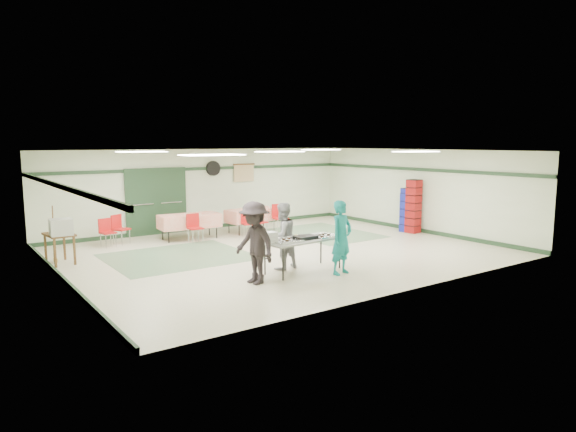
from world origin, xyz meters
TOP-DOWN VIEW (x-y plane):
  - floor at (0.00, 0.00)m, footprint 11.00×11.00m
  - ceiling at (0.00, 0.00)m, footprint 11.00×11.00m
  - wall_back at (0.00, 4.50)m, footprint 11.00×0.00m
  - wall_front at (0.00, -4.50)m, footprint 11.00×0.00m
  - wall_left at (-5.50, 0.00)m, footprint 0.00×9.00m
  - wall_right at (5.50, 0.00)m, footprint 0.00×9.00m
  - trim_back at (0.00, 4.47)m, footprint 11.00×0.06m
  - baseboard_back at (0.00, 4.47)m, footprint 11.00×0.06m
  - trim_left at (-5.47, 0.00)m, footprint 0.06×9.00m
  - baseboard_left at (-5.47, 0.00)m, footprint 0.06×9.00m
  - trim_right at (5.47, 0.00)m, footprint 0.06×9.00m
  - baseboard_right at (5.47, 0.00)m, footprint 0.06×9.00m
  - green_patch_a at (-2.50, 1.00)m, footprint 3.50×3.00m
  - green_patch_b at (2.80, 1.50)m, footprint 2.50×3.50m
  - double_door_left at (-2.20, 4.44)m, footprint 0.90×0.06m
  - double_door_right at (-1.25, 4.44)m, footprint 0.90×0.06m
  - door_frame at (-1.73, 4.42)m, footprint 2.00×0.03m
  - wall_fan at (0.30, 4.44)m, footprint 0.50×0.10m
  - scroll_banner at (1.50, 4.44)m, footprint 0.80×0.02m
  - serving_table at (-0.78, -2.07)m, footprint 2.03×0.95m
  - sheet_tray_right at (-0.22, -2.17)m, footprint 0.61×0.48m
  - sheet_tray_mid at (-0.80, -1.97)m, footprint 0.59×0.46m
  - sheet_tray_left at (-1.30, -2.19)m, footprint 0.64×0.50m
  - baking_pan at (-0.77, -2.14)m, footprint 0.53×0.35m
  - foam_box_stack at (-1.64, -2.01)m, footprint 0.28×0.26m
  - volunteer_teal at (-0.21, -2.73)m, footprint 0.67×0.50m
  - volunteer_grey at (-1.04, -1.61)m, footprint 0.82×0.67m
  - volunteer_dark at (-2.21, -2.29)m, footprint 0.76×1.18m
  - dining_table_a at (0.97, 3.07)m, footprint 1.77×0.92m
  - dining_table_b at (-1.23, 3.07)m, footprint 1.87×0.95m
  - chair_a at (0.88, 2.50)m, footprint 0.42×0.42m
  - chair_b at (0.46, 2.50)m, footprint 0.43×0.43m
  - chair_c at (1.69, 2.51)m, footprint 0.50×0.50m
  - chair_d at (-1.34, 2.51)m, footprint 0.40×0.40m
  - chair_loose_a at (-3.22, 3.55)m, footprint 0.54×0.54m
  - chair_loose_b at (-3.63, 3.35)m, footprint 0.44×0.44m
  - crate_stack_blue_a at (5.15, 0.11)m, footprint 0.37×0.37m
  - crate_stack_red at (5.15, -0.12)m, footprint 0.41×0.41m
  - crate_stack_blue_b at (5.15, 0.11)m, footprint 0.47×0.47m
  - printer_table at (-5.15, 1.95)m, footprint 0.65×0.92m
  - office_printer at (-5.15, 1.67)m, footprint 0.51×0.45m
  - broom at (-5.23, 2.19)m, footprint 0.03×0.22m

SIDE VIEW (x-z plane):
  - floor at x=0.00m, z-range 0.00..0.00m
  - green_patch_a at x=-2.50m, z-range 0.00..0.01m
  - green_patch_b at x=2.80m, z-range 0.00..0.01m
  - baseboard_back at x=0.00m, z-range 0.00..0.12m
  - baseboard_left at x=-5.47m, z-range 0.00..0.12m
  - baseboard_right at x=5.47m, z-range 0.00..0.12m
  - chair_b at x=0.46m, z-range 0.09..0.87m
  - chair_loose_b at x=-3.63m, z-range 0.09..0.89m
  - chair_a at x=0.88m, z-range 0.09..0.89m
  - chair_d at x=-1.34m, z-range 0.09..0.94m
  - chair_loose_a at x=-3.22m, z-range 0.10..0.95m
  - chair_c at x=1.69m, z-range 0.10..1.03m
  - dining_table_a at x=0.97m, z-range 0.19..0.95m
  - dining_table_b at x=-1.23m, z-range 0.19..0.95m
  - printer_table at x=-5.15m, z-range 0.26..1.01m
  - crate_stack_blue_b at x=5.15m, z-range 0.00..1.29m
  - serving_table at x=-0.78m, z-range 0.34..1.10m
  - crate_stack_blue_a at x=5.15m, z-range 0.00..1.44m
  - broom at x=-5.23m, z-range 0.03..1.41m
  - sheet_tray_right at x=-0.22m, z-range 0.76..0.78m
  - sheet_tray_mid at x=-0.80m, z-range 0.76..0.78m
  - sheet_tray_left at x=-1.30m, z-range 0.76..0.78m
  - volunteer_grey at x=-1.04m, z-range 0.00..1.56m
  - baking_pan at x=-0.77m, z-range 0.76..0.84m
  - volunteer_teal at x=-0.21m, z-range 0.00..1.65m
  - volunteer_dark at x=-2.21m, z-range 0.00..1.73m
  - crate_stack_red at x=5.15m, z-range 0.00..1.74m
  - foam_box_stack at x=-1.64m, z-range 0.76..1.00m
  - office_printer at x=-5.15m, z-range 0.75..1.13m
  - double_door_left at x=-2.20m, z-range 0.00..2.10m
  - double_door_right at x=-1.25m, z-range 0.00..2.10m
  - door_frame at x=-1.73m, z-range -0.02..2.12m
  - wall_back at x=0.00m, z-range -4.15..6.85m
  - wall_front at x=0.00m, z-range -4.15..6.85m
  - wall_left at x=-5.50m, z-range -3.15..5.85m
  - wall_right at x=5.50m, z-range -3.15..5.85m
  - scroll_banner at x=1.50m, z-range 1.55..2.15m
  - trim_back at x=0.00m, z-range 2.00..2.10m
  - trim_left at x=-5.47m, z-range 2.00..2.10m
  - trim_right at x=5.47m, z-range 2.00..2.10m
  - wall_fan at x=0.30m, z-range 1.80..2.30m
  - ceiling at x=0.00m, z-range 2.70..2.70m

